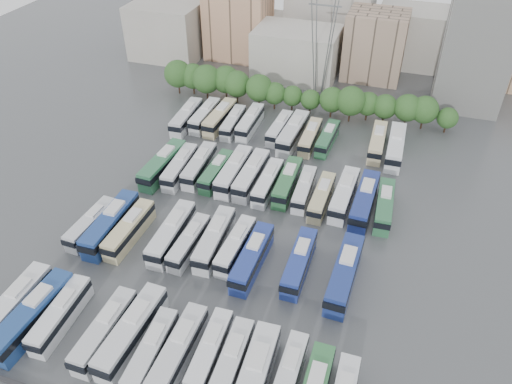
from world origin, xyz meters
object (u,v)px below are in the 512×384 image
(bus_r2_s4, at_px, (216,171))
(bus_r3_s12, at_px, (377,142))
(bus_r1_s2, at_px, (129,229))
(bus_r3_s4, at_px, (250,122))
(bus_r0_s8, at_px, (210,351))
(bus_r0_s9, at_px, (231,363))
(bus_r1_s10, at_px, (299,262))
(bus_r2_s9, at_px, (304,189))
(bus_r1_s12, at_px, (345,273))
(bus_r2_s11, at_px, (344,194))
(bus_r0_s11, at_px, (288,376))
(bus_r2_s7, at_px, (268,182))
(bus_r3_s2, at_px, (220,117))
(bus_r1_s0, at_px, (91,224))
(bus_r0_s4, at_px, (105,330))
(bus_r0_s2, at_px, (61,314))
(bus_r1_s4, at_px, (172,233))
(bus_r1_s5, at_px, (189,242))
(bus_r0_s1, at_px, (33,315))
(bus_r1_s7, at_px, (235,245))
(bus_r2_s6, at_px, (251,175))
(bus_r3_s1, at_px, (205,115))
(bus_r3_s6, at_px, (280,128))
(apartment_tower, at_px, (477,48))
(bus_r2_s8, at_px, (287,182))
(bus_r3_s9, at_px, (327,138))
(bus_r3_s13, at_px, (395,146))
(bus_r0_s6, at_px, (151,351))
(bus_r3_s3, at_px, (233,122))
(bus_r2_s12, at_px, (364,200))
(bus_r0_s5, at_px, (132,331))
(bus_r0_s10, at_px, (254,379))
(bus_r2_s13, at_px, (384,205))
(bus_r2_s1, at_px, (163,164))
(bus_r3_s0, at_px, (186,117))
(bus_r0_s7, at_px, (179,350))
(bus_r1_s1, at_px, (111,224))
(bus_r2_s3, at_px, (199,165))
(bus_r1_s6, at_px, (214,239))
(bus_r0_s0, at_px, (14,306))
(bus_r3_s8, at_px, (310,137))

(bus_r2_s4, distance_m, bus_r3_s12, 32.29)
(bus_r1_s2, height_order, bus_r3_s4, bus_r1_s2)
(bus_r0_s8, height_order, bus_r0_s9, bus_r0_s9)
(bus_r1_s10, height_order, bus_r2_s9, bus_r1_s10)
(bus_r1_s12, bearing_deg, bus_r2_s11, 102.10)
(bus_r2_s9, bearing_deg, bus_r0_s11, -81.07)
(bus_r2_s7, height_order, bus_r3_s12, bus_r3_s12)
(bus_r3_s2, bearing_deg, bus_r1_s0, -97.92)
(bus_r0_s4, bearing_deg, bus_r0_s2, 177.14)
(bus_r1_s4, relative_size, bus_r1_s5, 1.17)
(bus_r0_s1, xyz_separation_m, bus_r1_s7, (19.86, 20.44, -0.35))
(bus_r2_s6, relative_size, bus_r3_s1, 1.08)
(bus_r0_s11, xyz_separation_m, bus_r3_s6, (-16.63, 53.74, 0.05))
(apartment_tower, bearing_deg, bus_r3_s2, -150.85)
(bus_r2_s8, relative_size, bus_r3_s2, 0.96)
(bus_r3_s9, xyz_separation_m, bus_r3_s13, (13.10, 0.44, 0.38))
(bus_r1_s5, xyz_separation_m, bus_r2_s9, (13.13, 18.38, -0.01))
(bus_r0_s6, bearing_deg, bus_r3_s3, 97.99)
(bus_r3_s6, bearing_deg, bus_r2_s12, -41.12)
(bus_r3_s9, bearing_deg, bus_r3_s4, 178.76)
(bus_r0_s6, bearing_deg, bus_r1_s10, 54.19)
(bus_r0_s5, height_order, bus_r0_s10, bus_r0_s10)
(bus_r1_s5, bearing_deg, bus_r0_s10, -46.98)
(bus_r2_s13, bearing_deg, bus_r1_s12, -103.90)
(bus_r2_s1, relative_size, bus_r3_s6, 1.20)
(bus_r2_s8, distance_m, bus_r3_s0, 30.67)
(bus_r0_s7, relative_size, bus_r2_s4, 1.10)
(bus_r3_s9, bearing_deg, bus_r1_s1, -123.32)
(bus_r0_s9, relative_size, bus_r2_s6, 0.90)
(bus_r2_s3, relative_size, bus_r3_s3, 1.09)
(bus_r1_s6, bearing_deg, bus_r3_s3, 103.80)
(bus_r0_s7, bearing_deg, bus_r0_s9, 3.31)
(bus_r0_s11, height_order, bus_r3_s3, bus_r3_s3)
(bus_r1_s2, bearing_deg, bus_r1_s5, 3.15)
(bus_r0_s0, distance_m, bus_r0_s4, 13.16)
(bus_r0_s1, bearing_deg, bus_r0_s9, 5.76)
(bus_r0_s1, bearing_deg, bus_r0_s6, 2.79)
(bus_r3_s6, xyz_separation_m, bus_r3_s9, (10.10, -0.83, -0.00))
(bus_r2_s8, height_order, bus_r3_s8, bus_r2_s8)
(bus_r0_s4, height_order, bus_r0_s7, bus_r0_s7)
(apartment_tower, bearing_deg, bus_r1_s6, -119.68)
(bus_r1_s10, height_order, bus_r3_s9, bus_r1_s10)
(bus_r2_s6, xyz_separation_m, bus_r3_s0, (-19.76, 15.66, -0.04))
(bus_r0_s1, xyz_separation_m, bus_r0_s8, (23.26, 2.37, -0.38))
(bus_r0_s11, distance_m, bus_r2_s7, 37.37)
(bus_r1_s0, height_order, bus_r2_s4, bus_r2_s4)
(bus_r0_s7, height_order, bus_r3_s1, bus_r0_s7)
(bus_r0_s5, relative_size, bus_r1_s5, 1.22)
(bus_r3_s8, bearing_deg, bus_r3_s2, 175.36)
(bus_r0_s0, xyz_separation_m, bus_r0_s4, (13.15, 0.47, -0.16))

